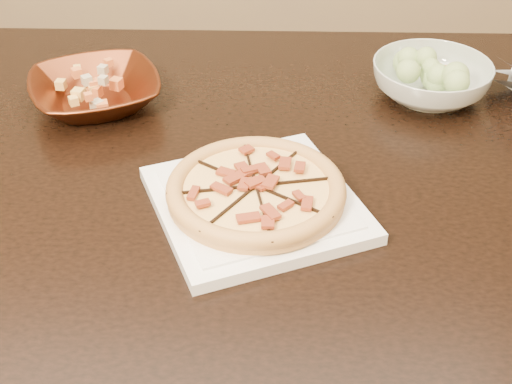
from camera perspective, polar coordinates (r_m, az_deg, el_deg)
dining_table at (r=1.18m, az=-3.59°, el=-0.74°), size 1.42×0.92×0.75m
plate at (r=0.99m, az=0.00°, el=-0.91°), size 0.35×0.35×0.02m
pizza at (r=0.97m, az=-0.00°, el=0.18°), size 0.25×0.25×0.03m
bronze_bowl at (r=1.25m, az=-12.72°, el=7.81°), size 0.28×0.28×0.05m
mixed_dish at (r=1.24m, az=-13.03°, el=9.46°), size 0.10×0.11×0.03m
salad_bowl at (r=1.29m, az=13.81°, el=8.66°), size 0.26×0.26×0.06m
salad at (r=1.26m, az=14.06°, el=10.66°), size 0.09×0.10×0.04m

